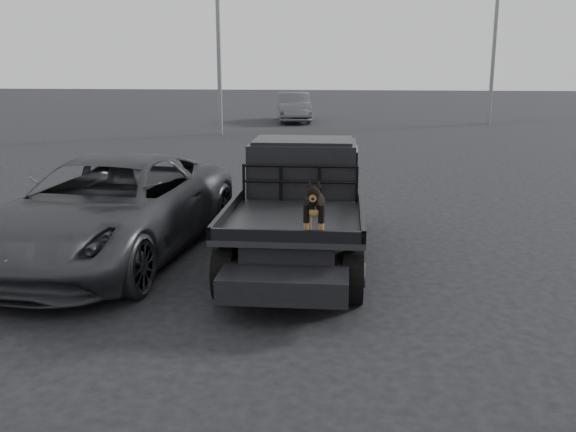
# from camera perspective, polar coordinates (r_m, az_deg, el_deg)

# --- Properties ---
(ground) EXTENTS (120.00, 120.00, 0.00)m
(ground) POSITION_cam_1_polar(r_m,az_deg,el_deg) (8.41, 0.14, -7.64)
(ground) COLOR black
(ground) RESTS_ON ground
(flatbed_ute) EXTENTS (2.00, 5.40, 0.92)m
(flatbed_ute) POSITION_cam_1_polar(r_m,az_deg,el_deg) (9.92, 0.96, -1.50)
(flatbed_ute) COLOR black
(flatbed_ute) RESTS_ON ground
(ute_cab) EXTENTS (1.72, 1.30, 0.88)m
(ute_cab) POSITION_cam_1_polar(r_m,az_deg,el_deg) (10.66, 1.37, 4.52)
(ute_cab) COLOR black
(ute_cab) RESTS_ON flatbed_ute
(headache_rack) EXTENTS (1.80, 0.08, 0.55)m
(headache_rack) POSITION_cam_1_polar(r_m,az_deg,el_deg) (9.95, 1.06, 2.89)
(headache_rack) COLOR black
(headache_rack) RESTS_ON flatbed_ute
(dog) EXTENTS (0.32, 0.60, 0.74)m
(dog) POSITION_cam_1_polar(r_m,az_deg,el_deg) (7.89, 2.38, 0.71)
(dog) COLOR black
(dog) RESTS_ON flatbed_ute
(parked_suv) EXTENTS (3.22, 5.91, 1.57)m
(parked_suv) POSITION_cam_1_polar(r_m,az_deg,el_deg) (10.47, -15.63, 0.64)
(parked_suv) COLOR #333438
(parked_suv) RESTS_ON ground
(distant_car_a) EXTENTS (2.10, 4.53, 1.44)m
(distant_car_a) POSITION_cam_1_polar(r_m,az_deg,el_deg) (32.84, 0.53, 9.64)
(distant_car_a) COLOR #494A4F
(distant_car_a) RESTS_ON ground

